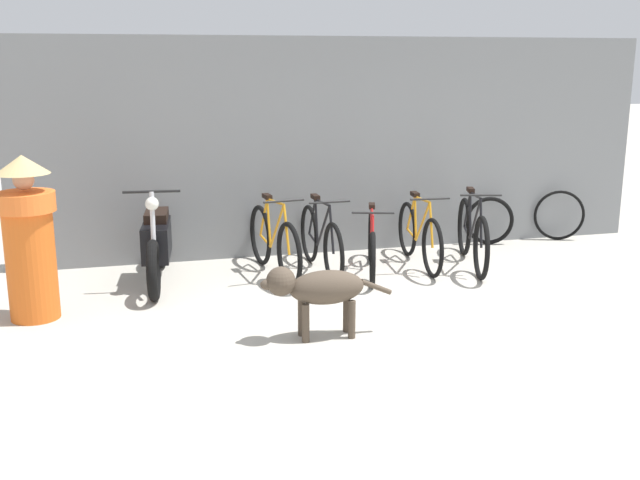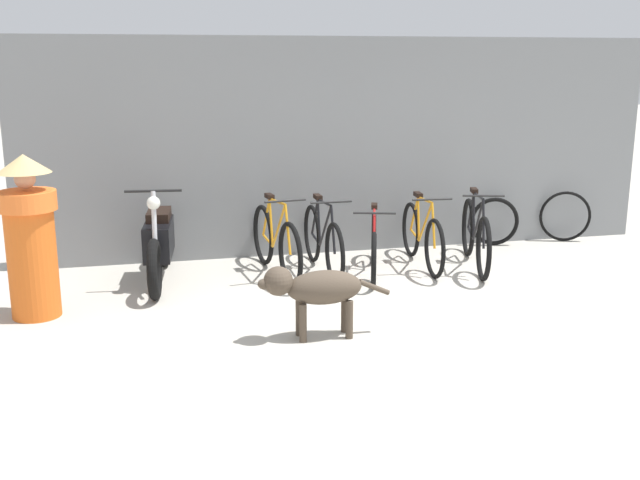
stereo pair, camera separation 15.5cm
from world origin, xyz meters
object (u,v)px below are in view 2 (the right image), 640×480
bicycle_2 (374,246)px  stray_dog (315,288)px  bicycle_4 (475,236)px  motorcycle (159,243)px  person_in_robes (30,235)px  bicycle_1 (323,241)px  bicycle_3 (422,237)px  spare_tire_left (494,221)px  bicycle_0 (276,243)px  spare_tire_right (565,216)px

bicycle_2 → stray_dog: (-1.11, -1.83, 0.13)m
bicycle_4 → stray_dog: (-2.35, -1.80, 0.07)m
motorcycle → stray_dog: motorcycle is taller
bicycle_4 → person_in_robes: 4.86m
bicycle_1 → bicycle_3: bicycle_1 is taller
bicycle_4 → spare_tire_left: bearing=158.4°
bicycle_0 → bicycle_1: (0.54, -0.03, -0.01)m
bicycle_0 → bicycle_4: (2.33, -0.22, 0.00)m
bicycle_0 → person_in_robes: person_in_robes is taller
bicycle_2 → spare_tire_right: bicycle_2 is taller
bicycle_2 → motorcycle: (-2.38, 0.22, 0.11)m
bicycle_3 → bicycle_4: size_ratio=0.94×
bicycle_4 → bicycle_0: bearing=-79.9°
bicycle_1 → stray_dog: size_ratio=1.44×
spare_tire_left → spare_tire_right: spare_tire_right is taller
bicycle_0 → spare_tire_left: bicycle_0 is taller
bicycle_3 → spare_tire_right: bicycle_3 is taller
person_in_robes → spare_tire_right: 6.73m
bicycle_1 → spare_tire_right: size_ratio=2.51×
person_in_robes → spare_tire_left: size_ratio=2.42×
bicycle_1 → bicycle_2: bearing=72.6°
bicycle_3 → spare_tire_left: size_ratio=2.58×
stray_dog → spare_tire_right: (4.08, 2.72, -0.11)m
spare_tire_left → motorcycle: bearing=-171.1°
person_in_robes → spare_tire_left: (5.50, 1.56, -0.48)m
bicycle_3 → spare_tire_right: bearing=112.2°
bicycle_0 → bicycle_1: bicycle_0 is taller
bicycle_0 → spare_tire_right: bicycle_0 is taller
bicycle_2 → bicycle_3: (0.64, 0.15, 0.04)m
spare_tire_right → bicycle_2: bearing=-163.3°
bicycle_1 → bicycle_4: bearing=82.8°
bicycle_2 → bicycle_4: size_ratio=0.92×
bicycle_1 → motorcycle: motorcycle is taller
motorcycle → spare_tire_right: bearing=103.4°
bicycle_2 → bicycle_4: 1.24m
bicycle_4 → person_in_robes: person_in_robes is taller
stray_dog → spare_tire_right: 4.90m
bicycle_3 → stray_dog: bicycle_3 is taller
spare_tire_right → bicycle_1: bearing=-168.4°
bicycle_0 → bicycle_1: 0.54m
bicycle_3 → bicycle_4: bearing=77.7°
stray_dog → spare_tire_left: (3.05, 2.73, -0.13)m
bicycle_1 → bicycle_2: 0.58m
bicycle_1 → spare_tire_left: bearing=105.3°
bicycle_1 → person_in_robes: size_ratio=1.10×
spare_tire_left → spare_tire_right: (1.03, -0.01, 0.02)m
bicycle_0 → bicycle_4: bicycle_4 is taller
bicycle_0 → bicycle_2: bicycle_0 is taller
stray_dog → spare_tire_right: spare_tire_right is taller
bicycle_3 → person_in_robes: 4.31m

